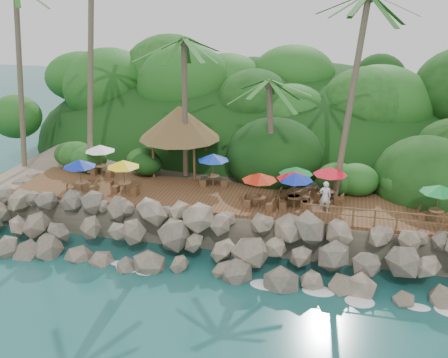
# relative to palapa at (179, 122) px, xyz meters

# --- Properties ---
(ground) EXTENTS (140.00, 140.00, 0.00)m
(ground) POSITION_rel_palapa_xyz_m (3.88, -9.52, -5.79)
(ground) COLOR #19514F
(ground) RESTS_ON ground
(land_base) EXTENTS (32.00, 25.20, 2.10)m
(land_base) POSITION_rel_palapa_xyz_m (3.88, 6.48, -4.74)
(land_base) COLOR gray
(land_base) RESTS_ON ground
(jungle_hill) EXTENTS (44.80, 28.00, 15.40)m
(jungle_hill) POSITION_rel_palapa_xyz_m (3.88, 13.98, -5.79)
(jungle_hill) COLOR #143811
(jungle_hill) RESTS_ON ground
(seawall) EXTENTS (29.00, 4.00, 2.30)m
(seawall) POSITION_rel_palapa_xyz_m (3.88, -7.52, -4.64)
(seawall) COLOR gray
(seawall) RESTS_ON ground
(terrace) EXTENTS (26.00, 5.00, 0.20)m
(terrace) POSITION_rel_palapa_xyz_m (3.88, -3.52, -3.59)
(terrace) COLOR brown
(terrace) RESTS_ON land_base
(jungle_foliage) EXTENTS (44.00, 16.00, 12.00)m
(jungle_foliage) POSITION_rel_palapa_xyz_m (3.88, 5.48, -5.79)
(jungle_foliage) COLOR #143811
(jungle_foliage) RESTS_ON ground
(foam_line) EXTENTS (25.20, 0.80, 0.06)m
(foam_line) POSITION_rel_palapa_xyz_m (3.88, -9.22, -5.76)
(foam_line) COLOR white
(foam_line) RESTS_ON ground
(palms) EXTENTS (35.52, 6.92, 15.28)m
(palms) POSITION_rel_palapa_xyz_m (3.23, -0.82, 6.58)
(palms) COLOR brown
(palms) RESTS_ON ground
(palapa) EXTENTS (5.43, 5.43, 4.60)m
(palapa) POSITION_rel_palapa_xyz_m (0.00, 0.00, 0.00)
(palapa) COLOR brown
(palapa) RESTS_ON ground
(dining_clusters) EXTENTS (22.56, 5.18, 2.15)m
(dining_clusters) POSITION_rel_palapa_xyz_m (4.75, -3.80, -1.70)
(dining_clusters) COLOR brown
(dining_clusters) RESTS_ON terrace
(railing) EXTENTS (8.30, 0.10, 1.00)m
(railing) POSITION_rel_palapa_xyz_m (13.07, -5.87, -2.88)
(railing) COLOR brown
(railing) RESTS_ON terrace
(waiter) EXTENTS (0.70, 0.50, 1.83)m
(waiter) POSITION_rel_palapa_xyz_m (9.86, -4.51, -2.58)
(waiter) COLOR silver
(waiter) RESTS_ON terrace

